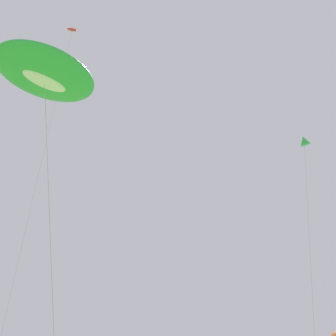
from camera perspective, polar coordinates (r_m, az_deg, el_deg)
name	(u,v)px	position (r m, az deg, el deg)	size (l,w,h in m)	color
big_show_kite	(42,72)	(18.41, -19.38, 14.14)	(10.84, 5.13, 13.44)	green
small_kite_delta_white	(70,41)	(29.19, -15.35, 18.84)	(1.18, 3.42, 22.95)	red
small_kite_streamer_purple	(304,142)	(22.94, 20.80, 3.86)	(2.74, 1.31, 12.77)	green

